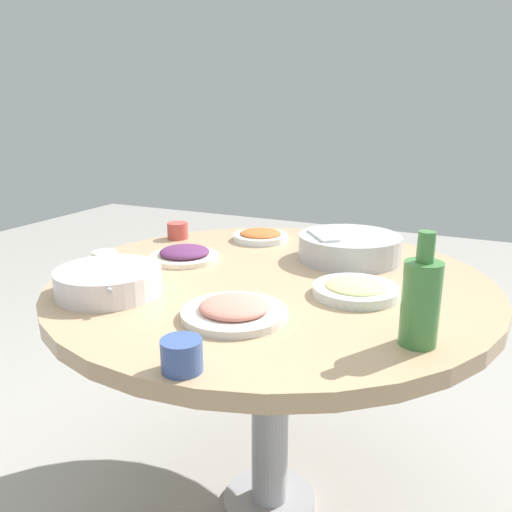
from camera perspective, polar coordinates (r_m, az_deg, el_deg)
The scene contains 12 objects.
ground at distance 1.86m, azimuth 1.47°, elevation -25.63°, with size 8.00×8.00×0.00m, color #9A968F.
round_dining_table at distance 1.49m, azimuth 1.66°, elevation -5.73°, with size 1.23×1.23×0.78m.
rice_bowl at distance 1.64m, azimuth 10.24°, elevation 1.00°, with size 0.32×0.32×0.09m.
soup_bowl at distance 1.38m, azimuth -15.92°, elevation -2.76°, with size 0.27×0.27×0.07m.
dish_eggplant at distance 1.63m, azimuth -7.88°, elevation 0.18°, with size 0.22×0.22×0.04m.
dish_shrimp at distance 1.18m, azimuth -2.41°, elevation -6.01°, with size 0.24×0.24×0.04m.
dish_tofu_braise at distance 1.85m, azimuth 0.50°, elevation 2.25°, with size 0.20×0.20×0.04m.
dish_noodles at distance 1.34m, azimuth 10.92°, elevation -3.60°, with size 0.22×0.22×0.04m.
green_bottle at distance 1.08m, azimuth 17.73°, elevation -4.67°, with size 0.08×0.08×0.24m.
tea_cup_near at distance 0.96m, azimuth -8.19°, elevation -10.77°, with size 0.08×0.08×0.06m, color #3C5492.
tea_cup_far at distance 1.90m, azimuth -8.63°, elevation 2.78°, with size 0.07×0.07×0.06m, color #BD473E.
tea_cup_side at distance 1.60m, azimuth -16.26°, elevation -0.38°, with size 0.08×0.08×0.05m, color beige.
Camera 1 is at (-0.55, 1.27, 1.24)m, focal length 36.27 mm.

